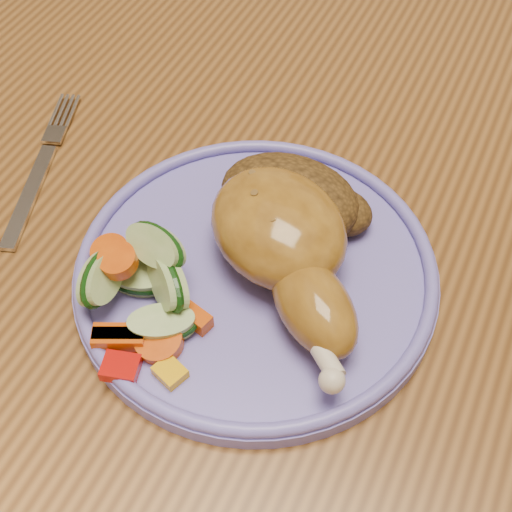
# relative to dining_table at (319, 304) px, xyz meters

# --- Properties ---
(dining_table) EXTENTS (0.90, 1.40, 0.75)m
(dining_table) POSITION_rel_dining_table_xyz_m (0.00, 0.00, 0.00)
(dining_table) COLOR brown
(dining_table) RESTS_ON ground
(chair_far) EXTENTS (0.42, 0.42, 0.91)m
(chair_far) POSITION_rel_dining_table_xyz_m (0.00, 0.63, -0.17)
(chair_far) COLOR #4C2D16
(chair_far) RESTS_ON ground
(plate) EXTENTS (0.26, 0.26, 0.01)m
(plate) POSITION_rel_dining_table_xyz_m (-0.03, -0.05, 0.09)
(plate) COLOR #6960BD
(plate) RESTS_ON dining_table
(plate_rim) EXTENTS (0.26, 0.26, 0.01)m
(plate_rim) POSITION_rel_dining_table_xyz_m (-0.03, -0.05, 0.10)
(plate_rim) COLOR #6960BD
(plate_rim) RESTS_ON plate
(chicken_leg) EXTENTS (0.16, 0.17, 0.06)m
(chicken_leg) POSITION_rel_dining_table_xyz_m (-0.01, -0.05, 0.12)
(chicken_leg) COLOR #97671F
(chicken_leg) RESTS_ON plate
(rice_pilaf) EXTENTS (0.11, 0.08, 0.05)m
(rice_pilaf) POSITION_rel_dining_table_xyz_m (-0.03, 0.00, 0.11)
(rice_pilaf) COLOR #4F3413
(rice_pilaf) RESTS_ON plate
(vegetable_pile) EXTENTS (0.11, 0.12, 0.06)m
(vegetable_pile) POSITION_rel_dining_table_xyz_m (-0.09, -0.11, 0.11)
(vegetable_pile) COLOR #A50A05
(vegetable_pile) RESTS_ON plate
(fork) EXTENTS (0.06, 0.15, 0.00)m
(fork) POSITION_rel_dining_table_xyz_m (-0.24, -0.03, 0.09)
(fork) COLOR silver
(fork) RESTS_ON dining_table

